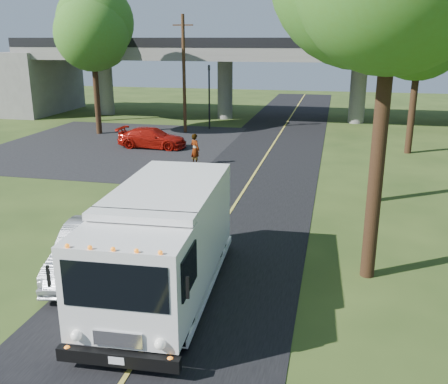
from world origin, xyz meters
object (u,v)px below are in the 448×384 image
(tree_left_far, at_px, (94,36))
(step_van, at_px, (163,241))
(pedestrian, at_px, (195,149))
(utility_pole, at_px, (184,74))
(tree_right_far, at_px, (426,20))
(silver_sedan, at_px, (90,249))
(tree_left_lot, at_px, (93,29))
(red_sedan, at_px, (152,138))
(traffic_signal, at_px, (209,90))

(tree_left_far, height_order, step_van, tree_left_far)
(step_van, xyz_separation_m, pedestrian, (-3.45, 15.48, -0.80))
(utility_pole, xyz_separation_m, tree_right_far, (16.71, -4.16, 3.71))
(silver_sedan, bearing_deg, tree_left_lot, 104.40)
(tree_right_far, height_order, tree_left_lot, tree_right_far)
(tree_left_far, relative_size, silver_sedan, 2.07)
(red_sedan, relative_size, pedestrian, 2.53)
(red_sedan, bearing_deg, tree_right_far, -81.95)
(traffic_signal, xyz_separation_m, utility_pole, (-1.50, -2.00, 1.40))
(tree_left_lot, xyz_separation_m, pedestrian, (9.99, -8.00, -6.96))
(tree_left_far, bearing_deg, pedestrian, -47.12)
(tree_left_lot, relative_size, step_van, 1.36)
(tree_right_far, xyz_separation_m, silver_sedan, (-12.41, -20.50, -7.52))
(tree_right_far, distance_m, tree_left_lot, 23.09)
(step_van, bearing_deg, utility_pole, 102.67)
(traffic_signal, xyz_separation_m, tree_left_far, (-10.79, 1.84, 4.25))
(utility_pole, relative_size, red_sedan, 1.89)
(silver_sedan, bearing_deg, utility_pole, 89.08)
(red_sedan, distance_m, silver_sedan, 19.17)
(tree_right_far, height_order, red_sedan, tree_right_far)
(utility_pole, relative_size, tree_left_far, 0.91)
(tree_left_far, distance_m, pedestrian, 20.18)
(step_van, relative_size, pedestrian, 4.12)
(traffic_signal, relative_size, tree_left_far, 0.53)
(tree_left_far, bearing_deg, red_sedan, -48.52)
(traffic_signal, bearing_deg, red_sedan, -103.90)
(utility_pole, bearing_deg, pedestrian, -69.99)
(tree_right_far, bearing_deg, pedestrian, -155.25)
(utility_pole, distance_m, tree_right_far, 17.61)
(utility_pole, bearing_deg, tree_right_far, -14.00)
(utility_pole, height_order, tree_left_far, tree_left_far)
(tree_right_far, xyz_separation_m, step_van, (-9.56, -21.47, -6.57))
(tree_left_lot, xyz_separation_m, red_sedan, (5.79, -3.94, -7.21))
(tree_left_far, bearing_deg, silver_sedan, -64.50)
(pedestrian, bearing_deg, tree_left_lot, -4.10)
(traffic_signal, distance_m, tree_right_far, 17.18)
(traffic_signal, relative_size, pedestrian, 2.76)
(utility_pole, xyz_separation_m, tree_left_lot, (-6.29, -2.16, 3.31))
(tree_right_far, distance_m, silver_sedan, 25.12)
(traffic_signal, distance_m, silver_sedan, 26.92)
(step_van, bearing_deg, pedestrian, 99.65)
(tree_right_far, relative_size, tree_left_far, 1.11)
(tree_right_far, distance_m, tree_left_far, 27.22)
(utility_pole, distance_m, silver_sedan, 25.33)
(tree_left_lot, distance_m, pedestrian, 14.57)
(step_van, bearing_deg, traffic_signal, 98.64)
(traffic_signal, bearing_deg, tree_right_far, -22.07)
(utility_pole, bearing_deg, red_sedan, -94.74)
(step_van, height_order, red_sedan, step_van)
(utility_pole, xyz_separation_m, red_sedan, (-0.51, -6.11, -3.90))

